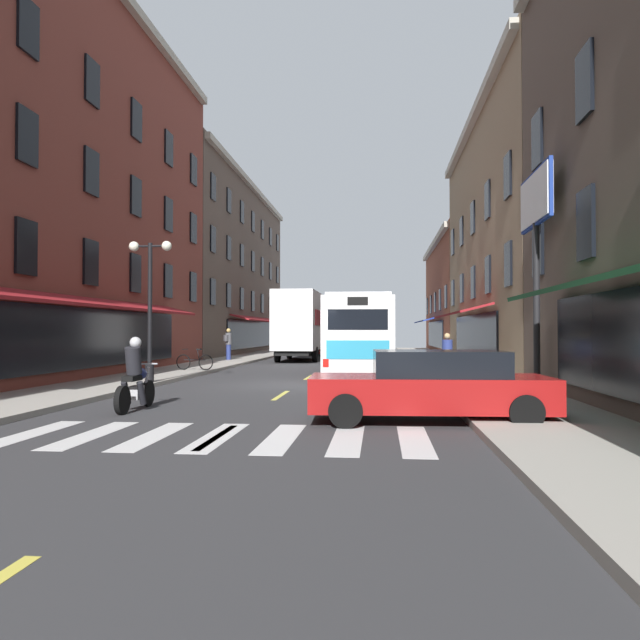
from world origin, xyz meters
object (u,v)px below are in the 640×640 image
at_px(billboard_sign, 536,223).
at_px(sedan_near, 314,346).
at_px(motorcycle_rider, 135,379).
at_px(street_lamp_twin, 150,303).
at_px(pedestrian_near, 228,343).
at_px(transit_bus, 361,334).
at_px(box_truck, 300,326).
at_px(pedestrian_mid, 447,356).
at_px(bicycle_near, 195,361).
at_px(sedan_mid, 432,386).

bearing_deg(billboard_sign, sedan_near, 108.61).
height_order(billboard_sign, motorcycle_rider, billboard_sign).
distance_m(motorcycle_rider, street_lamp_twin, 6.23).
relative_size(billboard_sign, pedestrian_near, 3.35).
bearing_deg(transit_bus, box_truck, 113.24).
bearing_deg(motorcycle_rider, pedestrian_mid, 44.91).
height_order(bicycle_near, street_lamp_twin, street_lamp_twin).
relative_size(bicycle_near, pedestrian_near, 0.94).
distance_m(transit_bus, box_truck, 10.06).
height_order(motorcycle_rider, pedestrian_near, pedestrian_near).
bearing_deg(motorcycle_rider, billboard_sign, 21.83).
xyz_separation_m(transit_bus, box_truck, (-3.97, 9.24, 0.45)).
height_order(sedan_near, street_lamp_twin, street_lamp_twin).
bearing_deg(transit_bus, pedestrian_near, 137.61).
distance_m(motorcycle_rider, bicycle_near, 11.81).
height_order(box_truck, bicycle_near, box_truck).
relative_size(sedan_near, bicycle_near, 2.81).
height_order(box_truck, sedan_mid, box_truck).
distance_m(transit_bus, pedestrian_mid, 6.48).
bearing_deg(pedestrian_mid, motorcycle_rider, -164.91).
height_order(transit_bus, sedan_mid, transit_bus).
height_order(pedestrian_mid, street_lamp_twin, street_lamp_twin).
relative_size(sedan_near, street_lamp_twin, 1.05).
relative_size(billboard_sign, pedestrian_mid, 3.84).
distance_m(transit_bus, motorcycle_rider, 14.22).
distance_m(bicycle_near, pedestrian_mid, 10.84).
relative_size(box_truck, bicycle_near, 4.46).
bearing_deg(pedestrian_mid, transit_bus, 89.45).
bearing_deg(sedan_mid, street_lamp_twin, 141.80).
distance_m(sedan_near, sedan_mid, 33.01).
bearing_deg(sedan_near, bicycle_near, -98.24).
height_order(billboard_sign, sedan_near, billboard_sign).
height_order(sedan_mid, pedestrian_mid, pedestrian_mid).
relative_size(box_truck, sedan_mid, 1.60).
relative_size(transit_bus, motorcycle_rider, 5.86).
relative_size(billboard_sign, motorcycle_rider, 2.94).
height_order(sedan_mid, street_lamp_twin, street_lamp_twin).
xyz_separation_m(transit_bus, pedestrian_near, (-7.89, 7.20, -0.57)).
xyz_separation_m(motorcycle_rider, bicycle_near, (-2.33, 11.58, -0.21)).
bearing_deg(street_lamp_twin, sedan_near, 84.57).
bearing_deg(box_truck, street_lamp_twin, -98.70).
bearing_deg(motorcycle_rider, sedan_near, 89.01).
relative_size(pedestrian_near, street_lamp_twin, 0.40).
xyz_separation_m(billboard_sign, bicycle_near, (-12.14, 7.65, -4.27)).
height_order(pedestrian_near, pedestrian_mid, pedestrian_near).
height_order(sedan_near, motorcycle_rider, motorcycle_rider).
bearing_deg(bicycle_near, transit_bus, 14.62).
height_order(sedan_mid, bicycle_near, sedan_mid).
relative_size(sedan_near, sedan_mid, 1.01).
bearing_deg(bicycle_near, motorcycle_rider, -78.61).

